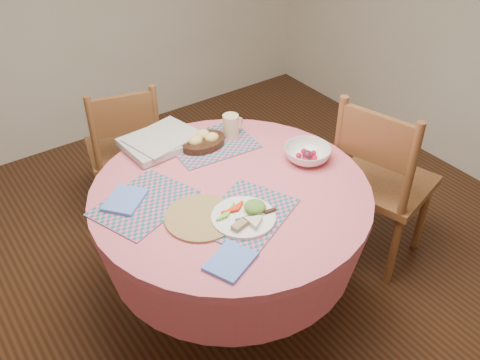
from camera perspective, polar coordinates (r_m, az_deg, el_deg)
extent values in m
plane|color=#331C0F|center=(2.86, -0.84, -13.08)|extent=(4.00, 4.00, 0.00)
cylinder|color=#C85D6B|center=(2.35, -0.99, -1.40)|extent=(1.24, 1.24, 0.04)
cone|color=#C85D6B|center=(2.46, -0.95, -4.54)|extent=(1.24, 1.24, 0.30)
cylinder|color=black|center=(2.69, -0.88, -10.03)|extent=(0.14, 0.14, 0.44)
cylinder|color=black|center=(2.83, -0.85, -12.68)|extent=(0.56, 0.56, 0.06)
cube|color=brown|center=(2.94, 15.06, -0.26)|extent=(0.55, 0.57, 0.04)
cylinder|color=brown|center=(3.17, 18.89, -3.49)|extent=(0.05, 0.05, 0.48)
cylinder|color=brown|center=(3.27, 12.87, -0.91)|extent=(0.05, 0.05, 0.48)
cylinder|color=brown|center=(2.91, 16.09, -7.09)|extent=(0.05, 0.05, 0.48)
cylinder|color=brown|center=(3.01, 9.63, -4.14)|extent=(0.05, 0.05, 0.48)
cylinder|color=brown|center=(2.58, 17.71, 0.81)|extent=(0.05, 0.05, 0.53)
cylinder|color=brown|center=(2.70, 10.46, 3.77)|extent=(0.05, 0.05, 0.53)
cube|color=brown|center=(2.58, 14.34, 4.28)|extent=(0.13, 0.38, 0.25)
cube|color=brown|center=(3.27, -12.20, 3.17)|extent=(0.50, 0.49, 0.04)
cylinder|color=brown|center=(3.54, -9.56, 2.16)|extent=(0.05, 0.05, 0.43)
cylinder|color=brown|center=(3.51, -14.97, 1.01)|extent=(0.05, 0.05, 0.43)
cylinder|color=brown|center=(3.28, -8.29, -0.78)|extent=(0.05, 0.05, 0.43)
cylinder|color=brown|center=(3.24, -14.13, -2.06)|extent=(0.05, 0.05, 0.43)
cylinder|color=brown|center=(3.01, -8.93, 5.87)|extent=(0.05, 0.05, 0.47)
cylinder|color=brown|center=(2.98, -15.32, 4.55)|extent=(0.05, 0.05, 0.47)
cube|color=brown|center=(2.94, -12.34, 6.80)|extent=(0.34, 0.11, 0.23)
cube|color=#126661|center=(2.20, 0.73, -3.74)|extent=(0.49, 0.44, 0.01)
cube|color=#126661|center=(2.29, -10.24, -2.44)|extent=(0.48, 0.42, 0.01)
cube|color=#126661|center=(2.64, -2.97, 3.87)|extent=(0.43, 0.33, 0.01)
cylinder|color=brown|center=(2.19, -4.17, -4.03)|extent=(0.30, 0.30, 0.01)
cube|color=#567ADD|center=(1.99, -1.03, -8.67)|extent=(0.22, 0.20, 0.01)
cube|color=#567ADD|center=(2.31, -12.16, -2.10)|extent=(0.23, 0.22, 0.01)
cylinder|color=white|center=(2.17, 0.37, -3.99)|extent=(0.26, 0.26, 0.01)
ellipsoid|color=#2B6522|center=(2.18, 1.82, -3.04)|extent=(0.11, 0.11, 0.04)
cylinder|color=beige|center=(2.11, 1.19, -4.63)|extent=(0.12, 0.12, 0.02)
cube|color=#8D6A51|center=(2.11, -0.51, -4.78)|extent=(0.07, 0.05, 0.02)
cube|color=silver|center=(2.15, 1.28, -3.99)|extent=(0.15, 0.04, 0.00)
cylinder|color=black|center=(2.62, -4.00, 4.03)|extent=(0.23, 0.23, 0.03)
ellipsoid|color=#E6C476|center=(2.58, -4.78, 4.42)|extent=(0.07, 0.06, 0.05)
ellipsoid|color=#E6C476|center=(2.63, -4.01, 5.10)|extent=(0.07, 0.06, 0.05)
ellipsoid|color=#E6C476|center=(2.60, -3.05, 4.78)|extent=(0.07, 0.06, 0.05)
cylinder|color=beige|center=(2.67, -0.99, 5.80)|extent=(0.08, 0.08, 0.12)
torus|color=beige|center=(2.69, -0.24, 6.07)|extent=(0.07, 0.01, 0.07)
imported|color=white|center=(2.53, 7.20, 2.80)|extent=(0.25, 0.25, 0.07)
sphere|color=red|center=(2.56, 7.85, 2.87)|extent=(0.03, 0.03, 0.03)
sphere|color=red|center=(2.56, 6.83, 3.06)|extent=(0.03, 0.03, 0.03)
sphere|color=red|center=(2.53, 6.28, 2.60)|extent=(0.03, 0.03, 0.03)
sphere|color=red|center=(2.50, 6.98, 2.11)|extent=(0.03, 0.03, 0.03)
sphere|color=red|center=(2.52, 7.96, 2.28)|extent=(0.03, 0.03, 0.03)
sphere|color=#491427|center=(2.53, 7.19, 2.65)|extent=(0.05, 0.05, 0.05)
cube|color=silver|center=(2.65, -8.59, 4.05)|extent=(0.36, 0.29, 0.03)
cube|color=silver|center=(2.64, -8.25, 4.58)|extent=(0.37, 0.31, 0.01)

